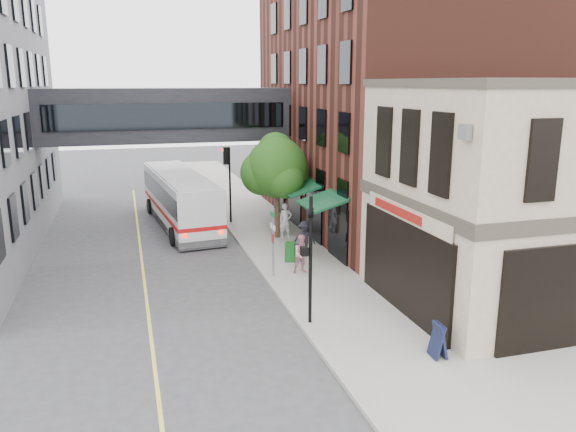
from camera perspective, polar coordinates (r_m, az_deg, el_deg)
ground at (r=18.24m, az=3.05°, el=-13.75°), size 120.00×120.00×0.00m
sidewalk_main at (r=31.33m, az=-1.93°, el=-1.84°), size 4.00×60.00×0.15m
corner_building at (r=22.88m, az=23.17°, el=1.98°), size 10.19×8.12×8.45m
brick_building at (r=34.01m, az=10.92°, el=10.94°), size 13.76×18.00×14.00m
skyway_bridge at (r=33.43m, az=-12.23°, el=10.01°), size 14.00×3.18×3.00m
traffic_signal_near at (r=19.01m, az=2.22°, el=-2.91°), size 0.44×0.22×4.60m
traffic_signal_far at (r=33.17m, az=-6.19°, el=4.71°), size 0.53×0.28×4.50m
street_sign_pole at (r=23.91m, az=-1.53°, el=-2.08°), size 0.08×0.75×3.00m
street_tree at (r=29.84m, az=-1.25°, el=4.93°), size 3.80×3.20×5.60m
lane_marking at (r=26.63m, az=-14.53°, el=-5.22°), size 0.12×40.00×0.01m
bus at (r=33.77m, az=-10.93°, el=1.90°), size 3.66×11.58×3.06m
pedestrian_a at (r=30.05m, az=-0.24°, el=-0.47°), size 0.70×0.46×1.91m
pedestrian_b at (r=24.59m, az=1.46°, el=-3.87°), size 0.85×0.67×1.73m
pedestrian_c at (r=27.17m, az=1.69°, el=-2.25°), size 1.24×1.00×1.67m
newspaper_box at (r=26.26m, az=0.22°, el=-3.66°), size 0.58×0.56×0.91m
sandwich_board at (r=18.05m, az=15.02°, el=-12.09°), size 0.42×0.63×1.08m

